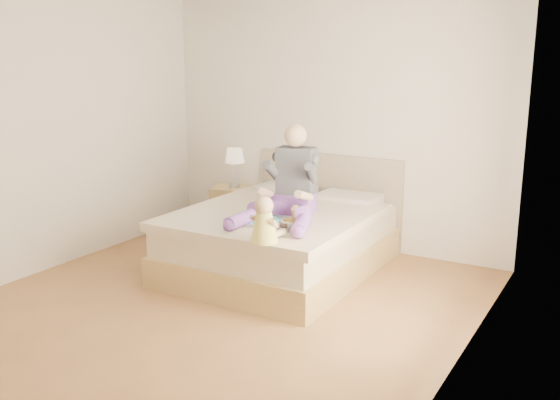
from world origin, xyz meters
The scene contains 7 objects.
room centered at (0.08, 0.01, 1.51)m, with size 4.02×4.22×2.71m.
bed centered at (0.00, 1.08, 0.32)m, with size 1.70×2.18×1.00m.
nightstand centered at (-1.17, 1.88, 0.27)m, with size 0.55×0.52×0.55m.
lamp centered at (-1.12, 1.87, 0.90)m, with size 0.23×0.23×0.46m.
adult centered at (0.18, 0.86, 0.86)m, with size 0.73×1.09×0.86m.
tray centered at (0.20, 0.52, 0.64)m, with size 0.51×0.41×0.14m.
baby centered at (0.42, 0.04, 0.76)m, with size 0.25×0.34×0.37m.
Camera 1 is at (2.93, -4.02, 2.08)m, focal length 40.00 mm.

